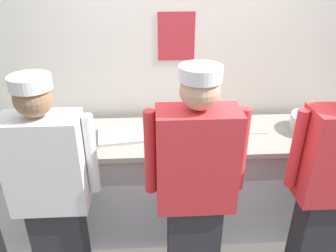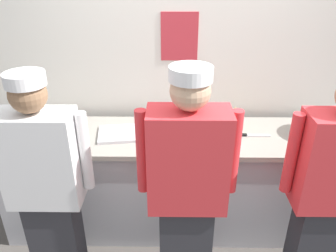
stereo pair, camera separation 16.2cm
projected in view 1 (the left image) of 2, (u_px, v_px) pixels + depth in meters
The scene contains 16 objects.
ground_plane at pixel (186, 251), 2.77m from camera, with size 9.00×9.00×0.00m, color #514C47.
wall_back at pixel (180, 67), 2.89m from camera, with size 4.73×0.11×2.67m.
prep_counter at pixel (184, 180), 2.88m from camera, with size 3.02×0.67×0.92m.
chef_near_left at pixel (52, 193), 2.07m from camera, with size 0.60×0.24×1.64m.
chef_center at pixel (195, 190), 2.04m from camera, with size 0.61×0.24×1.70m.
chef_far_right at pixel (332, 187), 2.13m from camera, with size 0.60×0.24×1.64m.
plate_stack_front at pixel (190, 134), 2.59m from camera, with size 0.24×0.24×0.08m.
mixing_bowl_steel at pixel (312, 123), 2.70m from camera, with size 0.35×0.35×0.13m, color #B7BABF.
sheet_tray at pixel (131, 134), 2.64m from camera, with size 0.51×0.29×0.02m, color #B7BABF.
squeeze_bottle_primary at pixel (233, 117), 2.74m from camera, with size 0.05×0.05×0.20m.
ramekin_red_sauce at pixel (33, 140), 2.54m from camera, with size 0.10×0.10×0.04m.
ramekin_green_sauce at pixel (231, 140), 2.52m from camera, with size 0.08×0.08×0.05m.
ramekin_orange_sauce at pixel (72, 138), 2.57m from camera, with size 0.09×0.09×0.04m.
ramekin_yellow_sauce at pixel (46, 129), 2.70m from camera, with size 0.10×0.10×0.04m.
deli_cup at pixel (213, 131), 2.63m from camera, with size 0.09×0.09×0.08m, color white.
chefs_knife at pixel (249, 132), 2.68m from camera, with size 0.27×0.03×0.02m.
Camera 1 is at (-0.26, -1.98, 2.19)m, focal length 35.47 mm.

